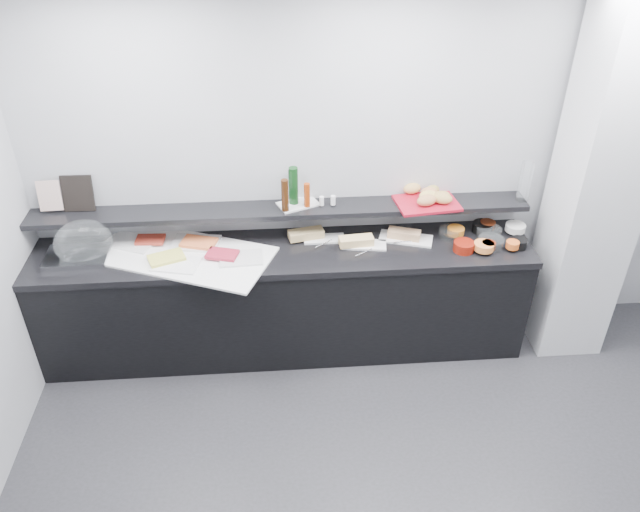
{
  "coord_description": "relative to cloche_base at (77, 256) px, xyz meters",
  "views": [
    {
      "loc": [
        -0.72,
        -2.06,
        3.35
      ],
      "look_at": [
        -0.45,
        1.45,
        1.0
      ],
      "focal_mm": 35.0,
      "sensor_mm": 36.0,
      "label": 1
    }
  ],
  "objects": [
    {
      "name": "print_art",
      "position": [
        -0.17,
        0.24,
        0.36
      ],
      "size": [
        0.16,
        0.06,
        0.22
      ],
      "primitive_type": "cube",
      "rotation": [
        -0.21,
        0.0,
        0.05
      ],
      "color": "#CF9E95",
      "rests_on": "framed_print"
    },
    {
      "name": "platter_cheese",
      "position": [
        0.71,
        -0.16,
        0.0
      ],
      "size": [
        0.35,
        0.27,
        0.01
      ],
      "primitive_type": "cube",
      "rotation": [
        0.0,
        0.0,
        -0.22
      ],
      "color": "white",
      "rests_on": "linen_runner"
    },
    {
      "name": "shaker_pepper",
      "position": [
        1.74,
        0.17,
        0.28
      ],
      "size": [
        0.04,
        0.04,
        0.07
      ],
      "primitive_type": "cylinder",
      "rotation": [
        0.0,
        0.0,
        0.43
      ],
      "color": "white",
      "rests_on": "condiment_tray"
    },
    {
      "name": "fill_black_jam",
      "position": [
        2.99,
        0.16,
        0.03
      ],
      "size": [
        0.15,
        0.15,
        0.05
      ],
      "primitive_type": "cylinder",
      "rotation": [
        0.0,
        0.0,
        0.37
      ],
      "color": "#59200C",
      "rests_on": "bowl_black_jam"
    },
    {
      "name": "fill_glass_fruit",
      "position": [
        2.73,
        0.09,
        0.03
      ],
      "size": [
        0.15,
        0.15,
        0.05
      ],
      "primitive_type": "cylinder",
      "rotation": [
        0.0,
        0.0,
        -0.26
      ],
      "color": "orange",
      "rests_on": "bowl_glass_fruit"
    },
    {
      "name": "framed_print",
      "position": [
        0.02,
        0.26,
        0.36
      ],
      "size": [
        0.22,
        0.08,
        0.26
      ],
      "primitive_type": "cube",
      "rotation": [
        -0.21,
        0.0,
        -0.03
      ],
      "color": "black",
      "rests_on": "wall_shelf"
    },
    {
      "name": "bread_roll_nw",
      "position": [
        2.42,
        0.29,
        0.29
      ],
      "size": [
        0.15,
        0.12,
        0.08
      ],
      "primitive_type": "ellipsoid",
      "rotation": [
        0.0,
        0.0,
        0.23
      ],
      "color": "tan",
      "rests_on": "bread_tray"
    },
    {
      "name": "food_meat_a",
      "position": [
        0.49,
        0.15,
        0.02
      ],
      "size": [
        0.21,
        0.14,
        0.02
      ],
      "primitive_type": "cube",
      "rotation": [
        0.0,
        0.0,
        -0.05
      ],
      "color": "maroon",
      "rests_on": "platter_meat_a"
    },
    {
      "name": "buffet_cabinet",
      "position": [
        1.44,
        0.01,
        -0.5
      ],
      "size": [
        3.6,
        0.6,
        0.85
      ],
      "primitive_type": "cube",
      "color": "black",
      "rests_on": "ground"
    },
    {
      "name": "platter_meat_a",
      "position": [
        0.35,
        0.16,
        0.0
      ],
      "size": [
        0.39,
        0.33,
        0.01
      ],
      "primitive_type": "cube",
      "rotation": [
        0.0,
        0.0,
        -0.41
      ],
      "color": "white",
      "rests_on": "linen_runner"
    },
    {
      "name": "bread_roll_mide",
      "position": [
        2.53,
        0.21,
        0.29
      ],
      "size": [
        0.13,
        0.08,
        0.08
      ],
      "primitive_type": "ellipsoid",
      "rotation": [
        0.0,
        0.0,
        -0.02
      ],
      "color": "#C07B49",
      "rests_on": "bread_tray"
    },
    {
      "name": "shaker_salt",
      "position": [
        1.82,
        0.18,
        0.28
      ],
      "size": [
        0.04,
        0.04,
        0.07
      ],
      "primitive_type": "cylinder",
      "rotation": [
        0.0,
        0.0,
        0.08
      ],
      "color": "white",
      "rests_on": "condiment_tray"
    },
    {
      "name": "bowl_black_fruit",
      "position": [
        3.15,
        -0.09,
        0.02
      ],
      "size": [
        0.15,
        0.15,
        0.07
      ],
      "primitive_type": "cylinder",
      "rotation": [
        0.0,
        0.0,
        0.4
      ],
      "color": "black",
      "rests_on": "counter_top"
    },
    {
      "name": "food_cheese",
      "position": [
        0.63,
        -0.1,
        0.02
      ],
      "size": [
        0.28,
        0.23,
        0.02
      ],
      "primitive_type": "cube",
      "rotation": [
        0.0,
        0.0,
        0.38
      ],
      "color": "#E1DC57",
      "rests_on": "platter_cheese"
    },
    {
      "name": "bowl_glass_fruit",
      "position": [
        2.68,
        0.09,
        0.02
      ],
      "size": [
        0.19,
        0.19,
        0.07
      ],
      "primitive_type": "cylinder",
      "rotation": [
        0.0,
        0.0,
        0.29
      ],
      "color": "white",
      "rests_on": "counter_top"
    },
    {
      "name": "bowl_black_jam",
      "position": [
        2.95,
        0.15,
        0.02
      ],
      "size": [
        0.2,
        0.2,
        0.07
      ],
      "primitive_type": "cylinder",
      "rotation": [
        0.0,
        0.0,
        0.4
      ],
      "color": "black",
      "rests_on": "counter_top"
    },
    {
      "name": "ceiling",
      "position": [
        2.14,
        -1.69,
        1.78
      ],
      "size": [
        5.0,
        5.0,
        0.0
      ],
      "primitive_type": "plane",
      "color": "white",
      "rests_on": "back_wall"
    },
    {
      "name": "bread_tray",
      "position": [
        2.5,
        0.15,
        0.24
      ],
      "size": [
        0.48,
        0.36,
        0.02
      ],
      "primitive_type": "cube",
      "rotation": [
        0.0,
        0.0,
        0.12
      ],
      "color": "#AA1226",
      "rests_on": "wall_shelf"
    },
    {
      "name": "bottle_green_b",
      "position": [
        1.54,
        0.22,
        0.38
      ],
      "size": [
        0.09,
        0.09,
        0.28
      ],
      "primitive_type": "cylinder",
      "rotation": [
        0.0,
        0.0,
        -0.41
      ],
      "color": "#0F3814",
      "rests_on": "condiment_tray"
    },
    {
      "name": "food_meat_b",
      "position": [
        1.02,
        -0.08,
        0.02
      ],
      "size": [
        0.24,
        0.19,
        0.02
      ],
      "primitive_type": "cube",
      "rotation": [
        0.0,
        0.0,
        -0.29
      ],
      "color": "maroon",
      "rests_on": "platter_meat_b"
    },
    {
      "name": "condiment_tray",
      "position": [
        1.57,
        0.21,
        0.24
      ],
      "size": [
        0.33,
        0.27,
        0.01
      ],
      "primitive_type": "cube",
      "rotation": [
        0.0,
        0.0,
        0.39
      ],
      "color": "white",
      "rests_on": "wall_shelf"
    },
    {
      "name": "fill_red_jam",
      "position": [
        2.91,
        -0.12,
        0.03
      ],
      "size": [
        0.12,
        0.12,
        0.05
      ],
      "primitive_type": "cylinder",
      "rotation": [
        0.0,
        0.0,
        0.3
      ],
      "color": "#5E1D0D",
      "rests_on": "bowl_red_jam"
    },
    {
      "name": "counter_top",
      "position": [
        1.44,
        0.01,
        -0.05
      ],
      "size": [
        3.62,
        0.62,
        0.05
      ],
      "primitive_type": "cube",
      "color": "black",
      "rests_on": "buffet_cabinet"
    },
    {
      "name": "bread_roll_n",
      "position": [
        2.56,
        0.24,
        0.29
      ],
      "size": [
        0.14,
        0.12,
        0.08
      ],
      "primitive_type": "ellipsoid",
      "rotation": [
        0.0,
        0.0,
        0.42
      ],
      "color": "#AC8F41",
      "rests_on": "bread_tray"
    },
    {
      "name": "sandwich_food_left",
      "position": [
        1.62,
        0.14,
        0.02
      ],
      "size": [
        0.27,
        0.15,
        0.06
      ],
      "primitive_type": "cube",
      "rotation": [
        0.0,
        0.0,
        0.21
      ],
      "color": "tan",
      "rests_on": "sandwich_plate_left"
    },
    {
      "name": "cloche_dome",
      "position": [
        0.06,
        0.01,
        0.11
      ],
      "size": [
        0.46,
        0.38,
        0.34
      ],
      "primitive_type": "ellipsoid",
      "rotation": [
        0.0,
        0.0,
        0.33
      ],
      "color": "silver",
      "rests_on": "cloche_base"
    },
    {
      "name": "bowl_red_jam",
      "position": [
        2.74,
        -0.1,
        0.02
      ],
      "size": [
        0.18,
        0.18,
        0.07
      ],
      "primitive_type": "cylinder",
      "rotation": [
        0.0,
        0.0,
        0.28
      ],
      "color": "maroon",
      "rests_on": "counter_top"
    },
    {
      "name": "bottle_brown",
      "position": [
        1.48,
        0.12,
        0.36
      ],
      "size": [
        0.06,
        0.06,
        0.24
      ],
      "primitive_type": "cylinder",
      "rotation": [
        0.0,
        0.0,
        0.31
      ],
      "color": "#331909",
      "rests_on": "condiment_tray"
    },
    {
      "name": "tongs_right",
      "position": [
        2.33,
        0.02,
        -0.0
      ],
      "size": [
        0.16,
        0.02,
        0.01
      ],
      "primitive_type": "cylinder",
      "rotation": [
        0.0,
        1.57,
        0.06
      ],
      "color": "silver",
      "rests_on": "sandwich_plate_right"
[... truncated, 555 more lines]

